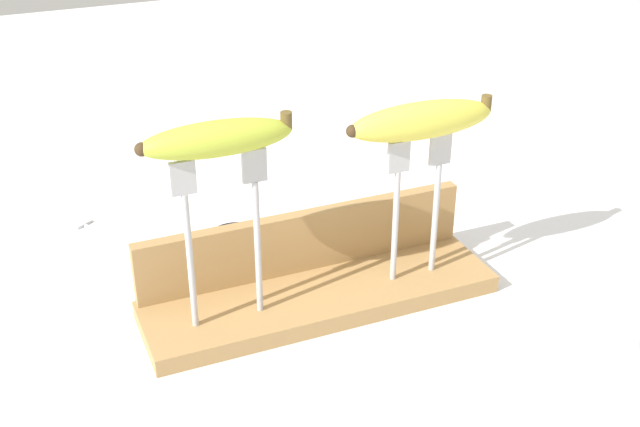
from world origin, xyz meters
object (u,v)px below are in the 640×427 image
Objects in this scene: fork_stand_left at (223,225)px; banana_raised_right at (422,120)px; fork_stand_right at (417,195)px; fork_fallen_near at (99,229)px; wire_coil at (236,236)px; banana_raised_left at (217,139)px.

banana_raised_right is (0.23, 0.00, 0.08)m from fork_stand_left.
banana_raised_right is at bearing 178.72° from fork_stand_right.
fork_stand_right is at bearing -41.49° from fork_fallen_near.
fork_stand_left is at bearing -71.54° from fork_fallen_near.
fork_stand_left is 0.23m from fork_stand_right.
fork_stand_right is 1.14× the size of fork_fallen_near.
wire_coil is at bearing 128.32° from fork_stand_right.
banana_raised_left is (-0.00, 0.00, 0.10)m from fork_stand_left.
fork_stand_left is 2.43× the size of wire_coil.
wire_coil is (0.07, 0.20, -0.14)m from fork_stand_left.
fork_stand_left is 0.33m from fork_fallen_near.
fork_stand_left is at bearing -180.00° from banana_raised_right.
banana_raised_left is 0.32m from wire_coil.
wire_coil is (0.07, 0.20, -0.23)m from banana_raised_left.
banana_raised_right reaches higher than fork_fallen_near.
fork_stand_right is (0.23, 0.00, -0.01)m from fork_stand_left.
wire_coil is (-0.16, 0.20, -0.22)m from banana_raised_right.
fork_stand_left is 1.26× the size of fork_fallen_near.
banana_raised_left reaches higher than banana_raised_right.
fork_stand_left reaches higher than fork_fallen_near.
fork_stand_left is 0.25m from wire_coil.
fork_stand_left is at bearing -2.10° from banana_raised_left.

